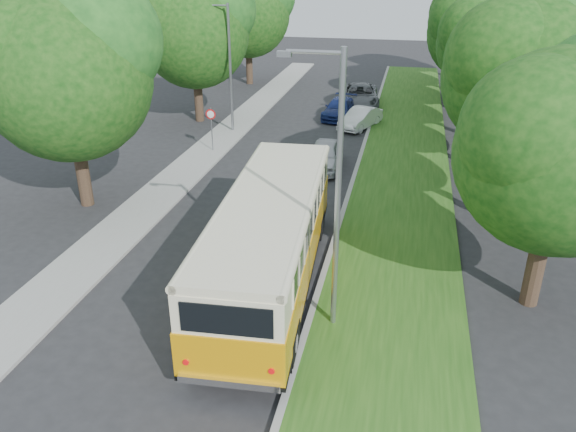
% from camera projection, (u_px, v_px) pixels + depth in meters
% --- Properties ---
extents(ground, '(120.00, 120.00, 0.00)m').
position_uv_depth(ground, '(221.00, 268.00, 19.67)').
color(ground, '#252527').
rests_on(ground, ground).
extents(curb, '(0.20, 70.00, 0.15)m').
position_uv_depth(curb, '(342.00, 216.00, 23.36)').
color(curb, gray).
rests_on(curb, ground).
extents(grass_verge, '(4.50, 70.00, 0.13)m').
position_uv_depth(grass_verge, '(399.00, 222.00, 22.91)').
color(grass_verge, '#235015').
rests_on(grass_verge, ground).
extents(sidewalk, '(2.20, 70.00, 0.12)m').
position_uv_depth(sidewalk, '(154.00, 199.00, 25.00)').
color(sidewalk, gray).
rests_on(sidewalk, ground).
extents(treeline, '(24.27, 41.91, 9.46)m').
position_uv_depth(treeline, '(367.00, 31.00, 32.47)').
color(treeline, '#332319').
rests_on(treeline, ground).
extents(lamppost_near, '(1.71, 0.16, 8.00)m').
position_uv_depth(lamppost_near, '(335.00, 188.00, 14.79)').
color(lamppost_near, gray).
rests_on(lamppost_near, ground).
extents(lamppost_far, '(1.71, 0.16, 7.50)m').
position_uv_depth(lamppost_far, '(228.00, 64.00, 33.00)').
color(lamppost_far, gray).
rests_on(lamppost_far, ground).
extents(warning_sign, '(0.56, 0.10, 2.50)m').
position_uv_depth(warning_sign, '(211.00, 122.00, 30.41)').
color(warning_sign, gray).
rests_on(warning_sign, ground).
extents(vintage_bus, '(3.53, 11.19, 3.28)m').
position_uv_depth(vintage_bus, '(270.00, 242.00, 17.90)').
color(vintage_bus, orange).
rests_on(vintage_bus, ground).
extents(car_silver, '(1.73, 4.04, 1.36)m').
position_uv_depth(car_silver, '(324.00, 155.00, 28.58)').
color(car_silver, silver).
rests_on(car_silver, ground).
extents(car_white, '(2.65, 4.02, 1.25)m').
position_uv_depth(car_white, '(360.00, 118.00, 35.23)').
color(car_white, white).
rests_on(car_white, ground).
extents(car_blue, '(2.15, 4.44, 1.25)m').
position_uv_depth(car_blue, '(339.00, 108.00, 37.50)').
color(car_blue, navy).
rests_on(car_blue, ground).
extents(car_grey, '(3.23, 5.83, 1.55)m').
position_uv_depth(car_grey, '(360.00, 96.00, 40.21)').
color(car_grey, '#53565A').
rests_on(car_grey, ground).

